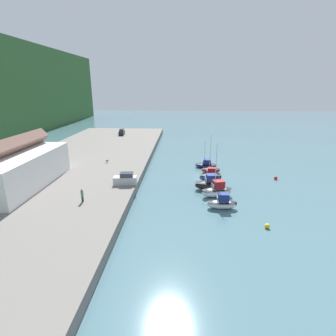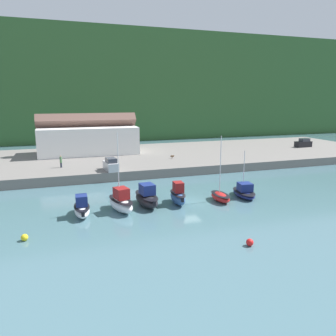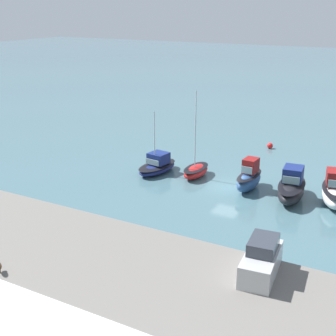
% 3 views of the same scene
% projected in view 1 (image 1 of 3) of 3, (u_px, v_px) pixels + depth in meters
% --- Properties ---
extents(ground_plane, '(320.00, 320.00, 0.00)m').
position_uv_depth(ground_plane, '(207.00, 178.00, 55.49)').
color(ground_plane, '#476B75').
extents(quay_promenade, '(114.77, 31.68, 1.59)m').
position_uv_depth(quay_promenade, '(71.00, 173.00, 56.77)').
color(quay_promenade, slate).
rests_on(quay_promenade, ground_plane).
extents(harbor_clubhouse, '(21.26, 10.61, 8.81)m').
position_uv_depth(harbor_clubhouse, '(14.00, 169.00, 46.05)').
color(harbor_clubhouse, white).
rests_on(harbor_clubhouse, quay_promenade).
extents(moored_boat_0, '(1.85, 4.75, 2.57)m').
position_uv_depth(moored_boat_0, '(222.00, 203.00, 41.59)').
color(moored_boat_0, white).
rests_on(moored_boat_0, ground_plane).
extents(moored_boat_1, '(3.27, 5.78, 9.63)m').
position_uv_depth(moored_boat_1, '(217.00, 191.00, 45.99)').
color(moored_boat_1, white).
rests_on(moored_boat_1, ground_plane).
extents(moored_boat_2, '(2.86, 5.97, 2.97)m').
position_uv_depth(moored_boat_2, '(210.00, 184.00, 49.36)').
color(moored_boat_2, black).
rests_on(moored_boat_2, ground_plane).
extents(moored_boat_3, '(1.90, 4.56, 3.00)m').
position_uv_depth(moored_boat_3, '(210.00, 177.00, 53.24)').
color(moored_boat_3, '#33568E').
rests_on(moored_boat_3, ground_plane).
extents(moored_boat_4, '(1.92, 4.13, 8.79)m').
position_uv_depth(moored_boat_4, '(211.00, 170.00, 58.91)').
color(moored_boat_4, red).
rests_on(moored_boat_4, ground_plane).
extents(moored_boat_5, '(3.18, 5.52, 6.51)m').
position_uv_depth(moored_boat_5, '(206.00, 165.00, 62.79)').
color(moored_boat_5, navy).
rests_on(moored_boat_5, ground_plane).
extents(parked_car_1, '(2.22, 4.36, 2.16)m').
position_uv_depth(parked_car_1, '(125.00, 179.00, 47.68)').
color(parked_car_1, '#B7B7BC').
rests_on(parked_car_1, quay_promenade).
extents(parked_car_3, '(4.32, 2.09, 2.16)m').
position_uv_depth(parked_car_3, '(122.00, 132.00, 95.88)').
color(parked_car_3, black).
rests_on(parked_car_3, quay_promenade).
extents(person_on_quay, '(0.40, 0.40, 2.14)m').
position_uv_depth(person_on_quay, '(82.00, 195.00, 40.25)').
color(person_on_quay, '#232838').
rests_on(person_on_quay, quay_promenade).
extents(dog_on_quay, '(0.83, 0.71, 0.68)m').
position_uv_depth(dog_on_quay, '(107.00, 161.00, 61.09)').
color(dog_on_quay, brown).
rests_on(dog_on_quay, quay_promenade).
extents(mooring_buoy_0, '(0.70, 0.70, 0.70)m').
position_uv_depth(mooring_buoy_0, '(276.00, 178.00, 54.81)').
color(mooring_buoy_0, red).
rests_on(mooring_buoy_0, ground_plane).
extents(mooring_buoy_1, '(0.68, 0.68, 0.68)m').
position_uv_depth(mooring_buoy_1, '(267.00, 226.00, 35.95)').
color(mooring_buoy_1, yellow).
rests_on(mooring_buoy_1, ground_plane).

